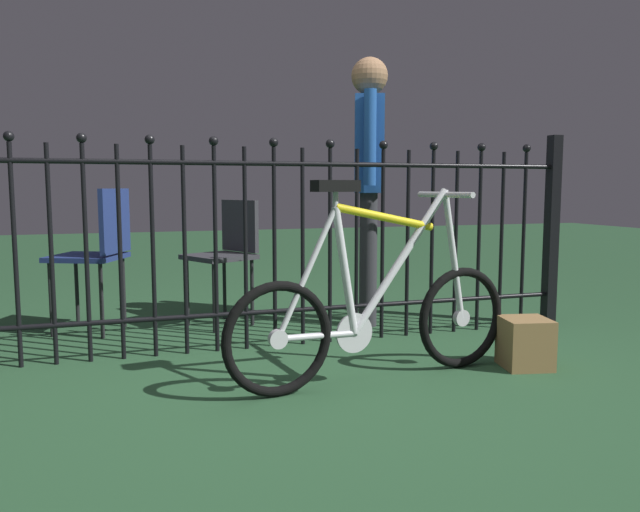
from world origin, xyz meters
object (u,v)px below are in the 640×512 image
object	(u,v)px
bicycle	(376,312)
display_crate	(525,343)
chair_navy	(99,246)
chair_charcoal	(228,248)
person_visitor	(369,166)

from	to	relation	value
bicycle	display_crate	distance (m)	0.81
chair_navy	chair_charcoal	distance (m)	0.78
bicycle	display_crate	size ratio (longest dim) A/B	5.96
bicycle	display_crate	xyz separation A→B (m)	(0.78, -0.03, -0.20)
chair_charcoal	display_crate	size ratio (longest dim) A/B	3.27
display_crate	bicycle	bearing A→B (deg)	177.57
chair_navy	chair_charcoal	bearing A→B (deg)	-1.24
person_visitor	chair_navy	bearing A→B (deg)	170.24
bicycle	display_crate	bearing A→B (deg)	-2.43
chair_charcoal	person_visitor	size ratio (longest dim) A/B	0.47
chair_navy	person_visitor	bearing A→B (deg)	-9.76
chair_navy	display_crate	bearing A→B (deg)	-36.07
bicycle	chair_navy	size ratio (longest dim) A/B	1.66
bicycle	display_crate	world-z (taller)	bicycle
person_visitor	chair_charcoal	bearing A→B (deg)	162.89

